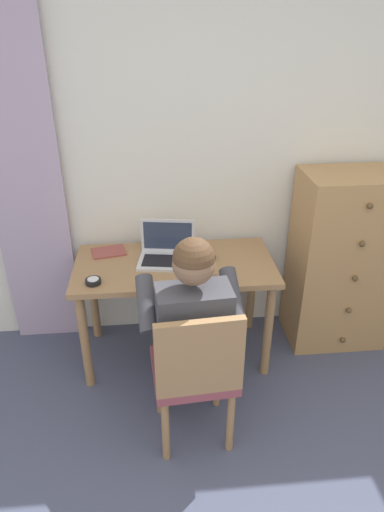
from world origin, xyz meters
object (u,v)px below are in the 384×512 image
object	(u,v)px
dresser	(341,261)
laptop	(167,252)
desk_clock	(93,281)
person_seated	(190,320)
notebook_pad	(109,252)
desk	(175,277)
computer_mouse	(210,256)
chair	(196,371)

from	to	relation	value
dresser	laptop	distance (m)	1.18
dresser	desk_clock	xyz separation A→B (m)	(-1.61, -0.30, 0.11)
person_seated	notebook_pad	bearing A→B (deg)	122.49
desk	computer_mouse	xyz separation A→B (m)	(0.23, 0.05, 0.12)
laptop	computer_mouse	distance (m)	0.28
chair	computer_mouse	distance (m)	0.83
dresser	computer_mouse	bearing A→B (deg)	-176.55
person_seated	desk_clock	distance (m)	0.64
desk	laptop	distance (m)	0.17
chair	desk_clock	distance (m)	0.79
chair	laptop	distance (m)	0.84
laptop	person_seated	bearing A→B (deg)	-81.20
dresser	person_seated	size ratio (longest dim) A/B	1.02
desk	computer_mouse	size ratio (longest dim) A/B	12.40
dresser	chair	size ratio (longest dim) A/B	1.38
desk_clock	notebook_pad	world-z (taller)	desk_clock
laptop	desk_clock	xyz separation A→B (m)	(-0.43, -0.25, -0.04)
chair	person_seated	world-z (taller)	person_seated
desk	computer_mouse	world-z (taller)	computer_mouse
desk	desk_clock	distance (m)	0.53
person_seated	chair	bearing A→B (deg)	-86.28
chair	notebook_pad	xyz separation A→B (m)	(-0.48, 0.91, 0.22)
desk	notebook_pad	xyz separation A→B (m)	(-0.42, 0.18, 0.11)
desk	person_seated	bearing A→B (deg)	-85.01
chair	desk_clock	xyz separation A→B (m)	(-0.54, 0.54, 0.23)
desk	laptop	world-z (taller)	laptop
chair	person_seated	bearing A→B (deg)	93.72
computer_mouse	notebook_pad	xyz separation A→B (m)	(-0.65, 0.13, -0.01)
person_seated	desk_clock	world-z (taller)	person_seated
notebook_pad	laptop	bearing A→B (deg)	-30.78
laptop	desk_clock	world-z (taller)	laptop
laptop	desk_clock	distance (m)	0.50
chair	person_seated	distance (m)	0.26
computer_mouse	person_seated	bearing A→B (deg)	-126.89
person_seated	laptop	distance (m)	0.62
chair	laptop	xyz separation A→B (m)	(-0.11, 0.79, 0.27)
chair	computer_mouse	size ratio (longest dim) A/B	8.85
laptop	notebook_pad	size ratio (longest dim) A/B	1.78
desk_clock	person_seated	bearing A→B (deg)	-33.96
laptop	notebook_pad	bearing A→B (deg)	161.23
chair	laptop	size ratio (longest dim) A/B	2.37
notebook_pad	computer_mouse	bearing A→B (deg)	-23.50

